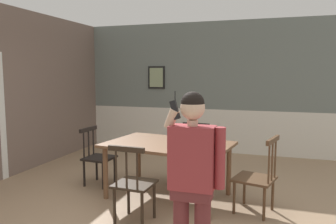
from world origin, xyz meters
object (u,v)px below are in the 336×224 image
Objects in this scene: chair_near_window at (133,184)px; chair_at_table_head at (193,151)px; dining_table at (168,149)px; chair_by_doorway at (257,177)px; chair_opposite_corner at (97,157)px; person_figure at (193,173)px.

chair_at_table_head is at bearing 84.76° from chair_near_window.
chair_near_window reaches higher than chair_at_table_head.
chair_by_doorway is (1.23, -0.18, -0.23)m from dining_table.
chair_by_doorway is at bearing 85.72° from chair_opposite_corner.
dining_table is 0.96m from chair_near_window.
dining_table is at bearing 86.85° from chair_at_table_head.
person_figure reaches higher than chair_opposite_corner.
person_figure is (0.77, -1.67, 0.21)m from dining_table.
chair_near_window is 1.24m from person_figure.
chair_near_window is 1.55m from chair_by_doorway.
chair_by_doorway is 1.63m from person_figure.
dining_table is 0.97m from chair_at_table_head.
chair_opposite_corner is (-1.11, 1.10, -0.03)m from chair_near_window.
chair_near_window is at bearing 133.30° from chair_by_doorway.
chair_near_window is at bearing 48.92° from chair_opposite_corner.
chair_by_doorway reaches higher than chair_at_table_head.
chair_by_doorway is 1.08× the size of chair_opposite_corner.
dining_table is at bearing -65.92° from person_figure.
chair_near_window is 1.05× the size of chair_opposite_corner.
chair_near_window is at bearing -40.43° from person_figure.
chair_opposite_corner is at bearing 137.75° from chair_near_window.
dining_table is 1.15× the size of person_figure.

